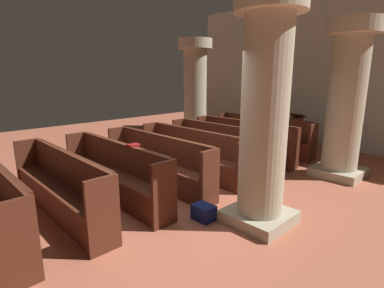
{
  "coord_description": "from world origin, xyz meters",
  "views": [
    {
      "loc": [
        3.73,
        -3.27,
        2.19
      ],
      "look_at": [
        -0.71,
        1.01,
        0.75
      ],
      "focal_mm": 27.84,
      "sensor_mm": 36.0,
      "label": 1
    }
  ],
  "objects_px": {
    "lectern": "(296,133)",
    "pew_row_0": "(263,134)",
    "pew_row_1": "(243,139)",
    "pillar_far_side": "(195,90)",
    "pew_row_2": "(220,144)",
    "pew_row_4": "(157,159)",
    "pew_row_6": "(60,183)",
    "pillar_aisle_side": "(346,98)",
    "pillar_aisle_rear": "(265,110)",
    "pew_row_5": "(114,170)",
    "pew_row_3": "(191,151)",
    "kneeler_box_navy": "(204,212)",
    "hymn_book": "(133,145)"
  },
  "relations": [
    {
      "from": "pew_row_3",
      "to": "pillar_aisle_side",
      "type": "xyz_separation_m",
      "value": [
        2.35,
        2.26,
        1.18
      ]
    },
    {
      "from": "pew_row_6",
      "to": "pew_row_1",
      "type": "bearing_deg",
      "value": 90.0
    },
    {
      "from": "pew_row_5",
      "to": "pillar_aisle_rear",
      "type": "xyz_separation_m",
      "value": [
        2.35,
        1.09,
        1.18
      ]
    },
    {
      "from": "pew_row_3",
      "to": "lectern",
      "type": "relative_size",
      "value": 2.77
    },
    {
      "from": "pew_row_4",
      "to": "pew_row_5",
      "type": "distance_m",
      "value": 0.96
    },
    {
      "from": "pew_row_2",
      "to": "pillar_aisle_side",
      "type": "distance_m",
      "value": 2.94
    },
    {
      "from": "pew_row_0",
      "to": "pew_row_3",
      "type": "distance_m",
      "value": 2.88
    },
    {
      "from": "pillar_aisle_side",
      "to": "kneeler_box_navy",
      "type": "relative_size",
      "value": 9.87
    },
    {
      "from": "pew_row_2",
      "to": "pillar_aisle_rear",
      "type": "distance_m",
      "value": 3.19
    },
    {
      "from": "pew_row_5",
      "to": "pew_row_1",
      "type": "bearing_deg",
      "value": 90.0
    },
    {
      "from": "pillar_far_side",
      "to": "hymn_book",
      "type": "distance_m",
      "value": 4.96
    },
    {
      "from": "pew_row_6",
      "to": "pillar_aisle_side",
      "type": "height_order",
      "value": "pillar_aisle_side"
    },
    {
      "from": "pew_row_2",
      "to": "pew_row_3",
      "type": "xyz_separation_m",
      "value": [
        0.0,
        -0.96,
        0.0
      ]
    },
    {
      "from": "pew_row_1",
      "to": "pillar_far_side",
      "type": "distance_m",
      "value": 2.63
    },
    {
      "from": "pew_row_1",
      "to": "pew_row_4",
      "type": "distance_m",
      "value": 2.88
    },
    {
      "from": "pew_row_1",
      "to": "pillar_aisle_side",
      "type": "relative_size",
      "value": 0.91
    },
    {
      "from": "pew_row_4",
      "to": "pillar_aisle_side",
      "type": "distance_m",
      "value": 4.16
    },
    {
      "from": "pew_row_6",
      "to": "kneeler_box_navy",
      "type": "relative_size",
      "value": 9.01
    },
    {
      "from": "pew_row_1",
      "to": "hymn_book",
      "type": "relative_size",
      "value": 15.25
    },
    {
      "from": "pew_row_3",
      "to": "lectern",
      "type": "bearing_deg",
      "value": 83.53
    },
    {
      "from": "pew_row_1",
      "to": "pew_row_5",
      "type": "distance_m",
      "value": 3.84
    },
    {
      "from": "pew_row_6",
      "to": "pillar_aisle_side",
      "type": "bearing_deg",
      "value": 65.38
    },
    {
      "from": "pew_row_3",
      "to": "pillar_aisle_rear",
      "type": "relative_size",
      "value": 0.91
    },
    {
      "from": "pew_row_6",
      "to": "pew_row_4",
      "type": "bearing_deg",
      "value": 90.0
    },
    {
      "from": "lectern",
      "to": "pew_row_6",
      "type": "bearing_deg",
      "value": -93.75
    },
    {
      "from": "pew_row_5",
      "to": "pillar_aisle_rear",
      "type": "distance_m",
      "value": 2.85
    },
    {
      "from": "pillar_far_side",
      "to": "hymn_book",
      "type": "bearing_deg",
      "value": -56.9
    },
    {
      "from": "pillar_aisle_rear",
      "to": "kneeler_box_navy",
      "type": "bearing_deg",
      "value": -139.07
    },
    {
      "from": "pillar_aisle_side",
      "to": "hymn_book",
      "type": "bearing_deg",
      "value": -116.32
    },
    {
      "from": "pew_row_2",
      "to": "pew_row_4",
      "type": "xyz_separation_m",
      "value": [
        0.0,
        -1.92,
        0.0
      ]
    },
    {
      "from": "pew_row_5",
      "to": "pillar_aisle_side",
      "type": "distance_m",
      "value": 4.94
    },
    {
      "from": "pew_row_1",
      "to": "pew_row_0",
      "type": "bearing_deg",
      "value": 90.0
    },
    {
      "from": "pew_row_0",
      "to": "pew_row_2",
      "type": "xyz_separation_m",
      "value": [
        0.0,
        -1.92,
        0.0
      ]
    },
    {
      "from": "pew_row_1",
      "to": "hymn_book",
      "type": "distance_m",
      "value": 3.7
    },
    {
      "from": "pew_row_1",
      "to": "pew_row_2",
      "type": "distance_m",
      "value": 0.96
    },
    {
      "from": "pew_row_5",
      "to": "pew_row_3",
      "type": "bearing_deg",
      "value": 90.0
    },
    {
      "from": "pew_row_3",
      "to": "pillar_far_side",
      "type": "height_order",
      "value": "pillar_far_side"
    },
    {
      "from": "pillar_aisle_side",
      "to": "lectern",
      "type": "xyz_separation_m",
      "value": [
        -1.91,
        1.69,
        -1.26
      ]
    },
    {
      "from": "pew_row_0",
      "to": "kneeler_box_navy",
      "type": "relative_size",
      "value": 9.01
    },
    {
      "from": "pew_row_0",
      "to": "pew_row_4",
      "type": "height_order",
      "value": "same"
    },
    {
      "from": "pew_row_1",
      "to": "pew_row_5",
      "type": "height_order",
      "value": "same"
    },
    {
      "from": "pew_row_4",
      "to": "pew_row_5",
      "type": "bearing_deg",
      "value": -90.0
    },
    {
      "from": "pillar_far_side",
      "to": "pillar_aisle_rear",
      "type": "xyz_separation_m",
      "value": [
        4.66,
        -3.21,
        0.0
      ]
    },
    {
      "from": "lectern",
      "to": "pew_row_0",
      "type": "bearing_deg",
      "value": -112.72
    },
    {
      "from": "pew_row_0",
      "to": "hymn_book",
      "type": "distance_m",
      "value": 4.65
    },
    {
      "from": "pew_row_0",
      "to": "pillar_aisle_side",
      "type": "bearing_deg",
      "value": -14.72
    },
    {
      "from": "pew_row_6",
      "to": "pillar_aisle_side",
      "type": "xyz_separation_m",
      "value": [
        2.35,
        5.13,
        1.18
      ]
    },
    {
      "from": "pillar_aisle_side",
      "to": "pillar_aisle_rear",
      "type": "bearing_deg",
      "value": -90.0
    },
    {
      "from": "pillar_aisle_side",
      "to": "hymn_book",
      "type": "relative_size",
      "value": 16.7
    },
    {
      "from": "pew_row_4",
      "to": "hymn_book",
      "type": "height_order",
      "value": "hymn_book"
    }
  ]
}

